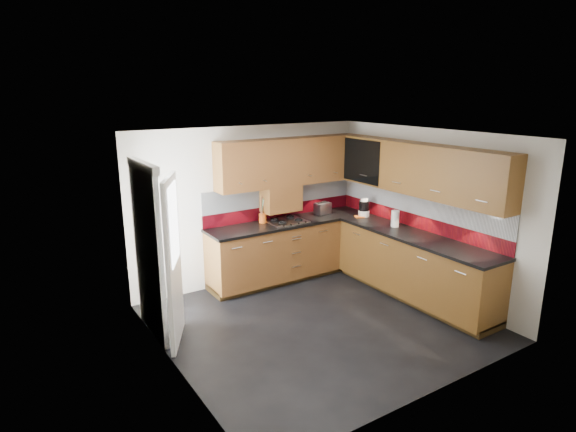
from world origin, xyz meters
TOP-DOWN VIEW (x-y plane):
  - room at (0.00, 0.00)m, footprint 4.00×3.80m
  - base_cabinets at (1.07, 0.72)m, footprint 2.70×3.20m
  - countertop at (1.05, 0.70)m, footprint 2.72×3.22m
  - backsplash at (1.28, 0.93)m, footprint 2.70×3.20m
  - upper_cabinets at (1.23, 0.78)m, footprint 2.50×3.20m
  - extractor_hood at (0.45, 1.64)m, footprint 0.60×0.33m
  - glass_cabinet at (1.71, 1.07)m, footprint 0.32×0.80m
  - back_door at (-1.78, 0.75)m, footprint 0.42×1.19m
  - gas_hob at (0.45, 1.47)m, footprint 0.57×0.50m
  - utensil_pot at (0.12, 1.63)m, footprint 0.11×0.11m
  - toaster at (1.21, 1.57)m, footprint 0.28×0.20m
  - food_processor at (1.67, 1.08)m, footprint 0.17×0.17m
  - paper_towel at (1.66, 0.38)m, footprint 0.13×0.13m
  - orange_cloth at (1.58, 1.08)m, footprint 0.18×0.17m

SIDE VIEW (x-z plane):
  - base_cabinets at x=1.07m, z-range -0.04..0.91m
  - countertop at x=1.05m, z-range 0.90..0.94m
  - orange_cloth at x=1.58m, z-range 0.94..0.96m
  - gas_hob at x=0.45m, z-range 0.93..0.98m
  - toaster at x=1.21m, z-range 0.94..1.13m
  - back_door at x=-1.78m, z-range 0.01..2.05m
  - utensil_pot at x=0.12m, z-range 0.83..1.24m
  - paper_towel at x=1.66m, z-range 0.94..1.18m
  - food_processor at x=1.67m, z-range 0.93..1.22m
  - backsplash at x=1.28m, z-range 0.94..1.48m
  - extractor_hood at x=0.45m, z-range 1.08..1.48m
  - room at x=0.00m, z-range 0.18..2.82m
  - upper_cabinets at x=1.23m, z-range 1.48..2.20m
  - glass_cabinet at x=1.71m, z-range 1.54..2.20m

